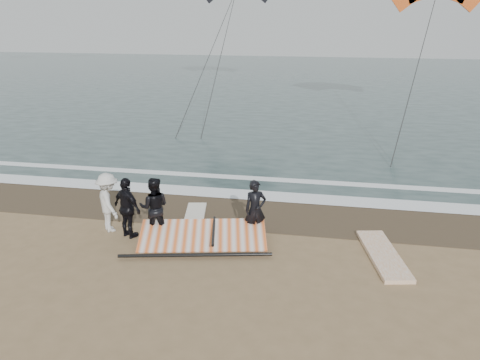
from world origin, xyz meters
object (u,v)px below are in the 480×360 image
(board_cream, at_px, (194,218))
(sail_rig, at_px, (202,236))
(man_main, at_px, (255,209))
(board_white, at_px, (383,255))

(board_cream, height_order, sail_rig, sail_rig)
(sail_rig, bearing_deg, man_main, 24.11)
(man_main, bearing_deg, board_cream, 133.09)
(man_main, distance_m, sail_rig, 1.63)
(sail_rig, bearing_deg, board_white, 0.68)
(man_main, relative_size, board_white, 0.63)
(board_white, height_order, sail_rig, sail_rig)
(board_cream, bearing_deg, man_main, -32.41)
(board_white, bearing_deg, man_main, 159.53)
(man_main, xyz_separation_m, board_cream, (-1.99, 0.81, -0.78))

